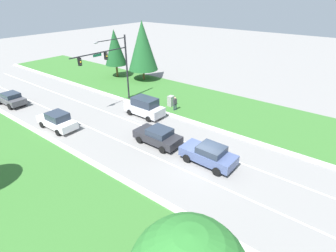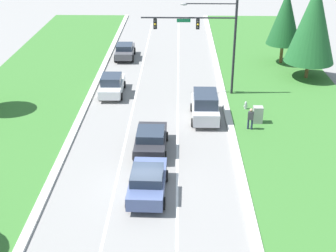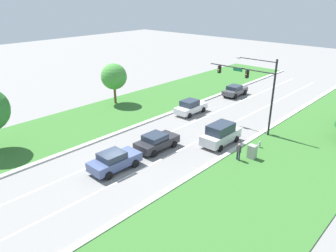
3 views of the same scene
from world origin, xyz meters
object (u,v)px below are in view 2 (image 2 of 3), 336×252
(charcoal_sedan, at_px, (151,140))
(utility_cabinet, at_px, (258,115))
(conifer_far_right_tree, at_px, (285,17))
(traffic_signal_mast, at_px, (208,33))
(white_sedan, at_px, (112,85))
(pedestrian, at_px, (251,118))
(slate_blue_sedan, at_px, (148,182))
(conifer_near_right_tree, at_px, (313,23))
(silver_suv, at_px, (205,106))
(graphite_sedan, at_px, (125,51))
(fire_hydrant, at_px, (246,106))

(charcoal_sedan, xyz_separation_m, utility_cabinet, (7.66, 4.35, -0.13))
(conifer_far_right_tree, bearing_deg, traffic_signal_mast, -133.12)
(white_sedan, xyz_separation_m, pedestrian, (10.82, -6.73, 0.08))
(conifer_far_right_tree, bearing_deg, utility_cabinet, -107.47)
(slate_blue_sedan, height_order, conifer_far_right_tree, conifer_far_right_tree)
(charcoal_sedan, distance_m, utility_cabinet, 8.81)
(utility_cabinet, xyz_separation_m, conifer_far_right_tree, (4.51, 14.34, 4.03))
(traffic_signal_mast, bearing_deg, white_sedan, -178.57)
(traffic_signal_mast, height_order, conifer_far_right_tree, traffic_signal_mast)
(conifer_near_right_tree, bearing_deg, utility_cabinet, -121.29)
(silver_suv, relative_size, graphite_sedan, 1.03)
(graphite_sedan, bearing_deg, silver_suv, -64.12)
(traffic_signal_mast, xyz_separation_m, graphite_sedan, (-7.99, 9.92, -4.48))
(fire_hydrant, distance_m, conifer_far_right_tree, 13.61)
(charcoal_sedan, relative_size, conifer_far_right_tree, 0.60)
(traffic_signal_mast, bearing_deg, pedestrian, -67.98)
(traffic_signal_mast, xyz_separation_m, silver_suv, (-0.35, -5.05, -4.24))
(fire_hydrant, bearing_deg, pedestrian, -92.46)
(utility_cabinet, bearing_deg, pedestrian, -121.48)
(fire_hydrant, bearing_deg, white_sedan, 164.27)
(graphite_sedan, relative_size, fire_hydrant, 6.33)
(silver_suv, distance_m, conifer_near_right_tree, 14.10)
(charcoal_sedan, bearing_deg, white_sedan, 111.95)
(white_sedan, height_order, fire_hydrant, white_sedan)
(traffic_signal_mast, distance_m, graphite_sedan, 13.50)
(conifer_far_right_tree, bearing_deg, pedestrian, -108.61)
(charcoal_sedan, bearing_deg, utility_cabinet, 30.28)
(traffic_signal_mast, bearing_deg, utility_cabinet, -58.75)
(conifer_near_right_tree, height_order, conifer_far_right_tree, conifer_near_right_tree)
(traffic_signal_mast, distance_m, pedestrian, 8.65)
(traffic_signal_mast, bearing_deg, silver_suv, -93.99)
(traffic_signal_mast, relative_size, conifer_far_right_tree, 1.08)
(charcoal_sedan, relative_size, conifer_near_right_tree, 0.50)
(traffic_signal_mast, xyz_separation_m, charcoal_sedan, (-4.15, -10.13, -4.50))
(traffic_signal_mast, xyz_separation_m, pedestrian, (2.80, -6.93, -4.36))
(traffic_signal_mast, xyz_separation_m, fire_hydrant, (2.96, -3.29, -4.95))
(graphite_sedan, height_order, pedestrian, pedestrian)
(white_sedan, distance_m, fire_hydrant, 11.42)
(graphite_sedan, bearing_deg, conifer_far_right_tree, -6.00)
(utility_cabinet, xyz_separation_m, fire_hydrant, (-0.55, 2.48, -0.32))
(charcoal_sedan, relative_size, white_sedan, 0.96)
(white_sedan, bearing_deg, conifer_near_right_tree, 12.88)
(traffic_signal_mast, distance_m, silver_suv, 6.60)
(silver_suv, distance_m, graphite_sedan, 16.81)
(conifer_near_right_tree, bearing_deg, charcoal_sedan, -133.82)
(white_sedan, height_order, silver_suv, silver_suv)
(white_sedan, bearing_deg, pedestrian, -32.82)
(charcoal_sedan, xyz_separation_m, white_sedan, (-3.87, 9.93, 0.06))
(pedestrian, bearing_deg, charcoal_sedan, 43.13)
(graphite_sedan, relative_size, utility_cabinet, 3.33)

